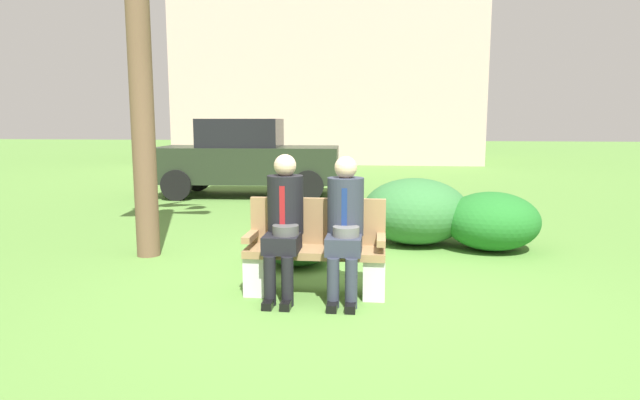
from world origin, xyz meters
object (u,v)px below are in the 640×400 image
at_px(seated_man_right, 345,221).
at_px(building_backdrop, 331,51).
at_px(park_bench, 316,253).
at_px(parked_car_near, 247,158).
at_px(seated_man_left, 284,219).
at_px(shrub_mid_lawn, 415,211).
at_px(shrub_near_bench, 492,221).
at_px(shrub_far_lawn, 297,240).

bearing_deg(seated_man_right, building_backdrop, 95.74).
xyz_separation_m(park_bench, seated_man_right, (0.28, -0.12, 0.34)).
relative_size(seated_man_right, parked_car_near, 0.33).
xyz_separation_m(seated_man_left, building_backdrop, (-1.27, 18.33, 3.81)).
height_order(park_bench, seated_man_left, seated_man_left).
xyz_separation_m(seated_man_right, shrub_mid_lawn, (0.78, 2.36, -0.29)).
height_order(seated_man_left, shrub_mid_lawn, seated_man_left).
bearing_deg(shrub_mid_lawn, seated_man_left, -119.79).
xyz_separation_m(seated_man_left, seated_man_right, (0.57, -0.00, -0.01)).
distance_m(shrub_mid_lawn, parked_car_near, 5.47).
distance_m(seated_man_right, building_backdrop, 18.81).
bearing_deg(park_bench, seated_man_left, -157.01).
distance_m(park_bench, seated_man_right, 0.46).
height_order(park_bench, shrub_near_bench, park_bench).
relative_size(seated_man_right, shrub_far_lawn, 1.40).
bearing_deg(parked_car_near, park_bench, -70.48).
height_order(seated_man_left, parked_car_near, parked_car_near).
distance_m(park_bench, shrub_mid_lawn, 2.49).
bearing_deg(shrub_far_lawn, seated_man_left, -87.10).
bearing_deg(shrub_far_lawn, building_backdrop, 94.05).
xyz_separation_m(park_bench, shrub_near_bench, (2.02, 1.98, -0.02)).
distance_m(seated_man_left, parked_car_near, 6.95).
bearing_deg(shrub_far_lawn, parked_car_near, 109.58).
height_order(seated_man_right, shrub_near_bench, seated_man_right).
bearing_deg(seated_man_left, building_backdrop, 93.98).
height_order(seated_man_right, shrub_mid_lawn, seated_man_right).
relative_size(seated_man_left, shrub_far_lawn, 1.42).
xyz_separation_m(shrub_far_lawn, parked_car_near, (-1.97, 5.55, 0.54)).
bearing_deg(building_backdrop, parked_car_near, -93.70).
xyz_separation_m(seated_man_left, shrub_far_lawn, (-0.06, 1.10, -0.45)).
height_order(shrub_near_bench, building_backdrop, building_backdrop).
bearing_deg(shrub_near_bench, park_bench, -135.59).
bearing_deg(seated_man_right, shrub_mid_lawn, 71.64).
distance_m(seated_man_right, parked_car_near, 7.14).
xyz_separation_m(park_bench, parked_car_near, (-2.31, 6.53, 0.44)).
height_order(park_bench, parked_car_near, parked_car_near).
xyz_separation_m(seated_man_left, parked_car_near, (-2.03, 6.65, 0.10)).
height_order(shrub_mid_lawn, shrub_far_lawn, shrub_mid_lawn).
bearing_deg(shrub_near_bench, building_backdrop, 102.44).
bearing_deg(building_backdrop, seated_man_left, -86.02).
bearing_deg(seated_man_left, shrub_mid_lawn, 60.21).
xyz_separation_m(seated_man_right, shrub_near_bench, (1.74, 2.10, -0.36)).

